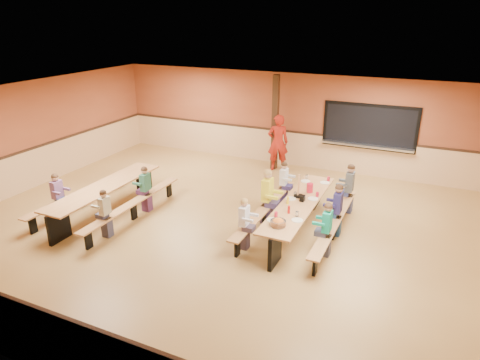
% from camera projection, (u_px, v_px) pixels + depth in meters
% --- Properties ---
extents(ground, '(12.00, 12.00, 0.00)m').
position_uv_depth(ground, '(217.00, 226.00, 10.17)').
color(ground, olive).
rests_on(ground, ground).
extents(room_envelope, '(12.04, 10.04, 3.02)m').
position_uv_depth(room_envelope, '(217.00, 199.00, 9.92)').
color(room_envelope, brown).
rests_on(room_envelope, ground).
extents(kitchen_pass_through, '(2.78, 0.28, 1.38)m').
position_uv_depth(kitchen_pass_through, '(369.00, 129.00, 12.83)').
color(kitchen_pass_through, black).
rests_on(kitchen_pass_through, ground).
extents(structural_post, '(0.18, 0.18, 3.00)m').
position_uv_depth(structural_post, '(275.00, 123.00, 13.44)').
color(structural_post, black).
rests_on(structural_post, ground).
extents(cafeteria_table_main, '(1.91, 3.70, 0.74)m').
position_uv_depth(cafeteria_table_main, '(299.00, 211.00, 9.73)').
color(cafeteria_table_main, '#B67D48').
rests_on(cafeteria_table_main, ground).
extents(cafeteria_table_second, '(1.91, 3.70, 0.74)m').
position_uv_depth(cafeteria_table_second, '(106.00, 194.00, 10.65)').
color(cafeteria_table_second, '#B67D48').
rests_on(cafeteria_table_second, ground).
extents(seated_child_white_left, '(0.34, 0.28, 1.15)m').
position_uv_depth(seated_child_white_left, '(244.00, 224.00, 9.01)').
color(seated_child_white_left, white).
rests_on(seated_child_white_left, ground).
extents(seated_adult_yellow, '(0.43, 0.35, 1.33)m').
position_uv_depth(seated_adult_yellow, '(267.00, 197.00, 10.11)').
color(seated_adult_yellow, yellow).
rests_on(seated_adult_yellow, ground).
extents(seated_child_grey_left, '(0.34, 0.28, 1.15)m').
position_uv_depth(seated_child_grey_left, '(284.00, 184.00, 11.15)').
color(seated_child_grey_left, silver).
rests_on(seated_child_grey_left, ground).
extents(seated_child_teal_right, '(0.35, 0.29, 1.17)m').
position_uv_depth(seated_child_teal_right, '(327.00, 230.00, 8.74)').
color(seated_child_teal_right, '#119576').
rests_on(seated_child_teal_right, ground).
extents(seated_child_navy_right, '(0.37, 0.30, 1.22)m').
position_uv_depth(seated_child_navy_right, '(337.00, 210.00, 9.56)').
color(seated_child_navy_right, '#221E4F').
rests_on(seated_child_navy_right, ground).
extents(seated_child_char_right, '(0.39, 0.32, 1.25)m').
position_uv_depth(seated_child_char_right, '(349.00, 189.00, 10.68)').
color(seated_child_char_right, '#4D5458').
rests_on(seated_child_char_right, ground).
extents(seated_child_purple_sec, '(0.35, 0.28, 1.16)m').
position_uv_depth(seated_child_purple_sec, '(58.00, 197.00, 10.33)').
color(seated_child_purple_sec, '#7A5181').
rests_on(seated_child_purple_sec, ground).
extents(seated_child_green_sec, '(0.35, 0.29, 1.17)m').
position_uv_depth(seated_child_green_sec, '(146.00, 189.00, 10.76)').
color(seated_child_green_sec, '#2D654E').
rests_on(seated_child_green_sec, ground).
extents(seated_child_tan_sec, '(0.32, 0.26, 1.11)m').
position_uv_depth(seated_child_tan_sec, '(105.00, 214.00, 9.51)').
color(seated_child_tan_sec, '#B7B295').
rests_on(seated_child_tan_sec, ground).
extents(standing_woman, '(0.78, 0.68, 1.81)m').
position_uv_depth(standing_woman, '(278.00, 143.00, 13.54)').
color(standing_woman, '#A41E12').
rests_on(standing_woman, ground).
extents(punch_pitcher, '(0.16, 0.16, 0.22)m').
position_uv_depth(punch_pitcher, '(310.00, 188.00, 10.15)').
color(punch_pitcher, red).
rests_on(punch_pitcher, cafeteria_table_main).
extents(chip_bowl, '(0.32, 0.32, 0.15)m').
position_uv_depth(chip_bowl, '(278.00, 223.00, 8.54)').
color(chip_bowl, orange).
rests_on(chip_bowl, cafeteria_table_main).
extents(napkin_dispenser, '(0.10, 0.14, 0.13)m').
position_uv_depth(napkin_dispenser, '(302.00, 198.00, 9.69)').
color(napkin_dispenser, black).
rests_on(napkin_dispenser, cafeteria_table_main).
extents(condiment_mustard, '(0.06, 0.06, 0.17)m').
position_uv_depth(condiment_mustard, '(288.00, 200.00, 9.53)').
color(condiment_mustard, yellow).
rests_on(condiment_mustard, cafeteria_table_main).
extents(condiment_ketchup, '(0.06, 0.06, 0.17)m').
position_uv_depth(condiment_ketchup, '(289.00, 210.00, 9.08)').
color(condiment_ketchup, '#B2140F').
rests_on(condiment_ketchup, cafeteria_table_main).
extents(table_paddle, '(0.16, 0.16, 0.56)m').
position_uv_depth(table_paddle, '(298.00, 192.00, 9.88)').
color(table_paddle, black).
rests_on(table_paddle, cafeteria_table_main).
extents(place_settings, '(0.65, 3.30, 0.11)m').
position_uv_depth(place_settings, '(299.00, 200.00, 9.63)').
color(place_settings, beige).
rests_on(place_settings, cafeteria_table_main).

